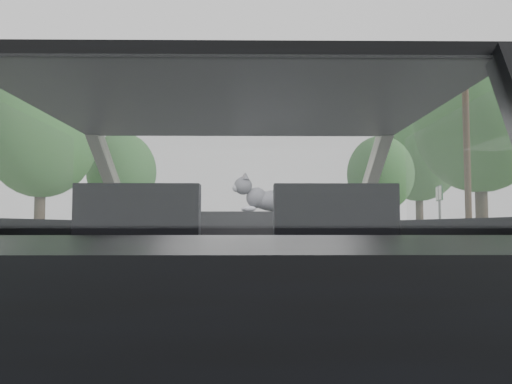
{
  "coord_description": "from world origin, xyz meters",
  "views": [
    {
      "loc": [
        0.06,
        -2.42,
        0.93
      ],
      "look_at": [
        0.09,
        0.52,
        1.12
      ],
      "focal_mm": 35.0,
      "sensor_mm": 36.0,
      "label": 1
    }
  ],
  "objects_px": {
    "subject_car": "(239,266)",
    "utility_pole": "(467,151)",
    "other_car": "(258,229)",
    "highway_sign": "(440,217)",
    "cat": "(281,200)"
  },
  "relations": [
    {
      "from": "subject_car",
      "to": "utility_pole",
      "type": "height_order",
      "value": "utility_pole"
    },
    {
      "from": "subject_car",
      "to": "utility_pole",
      "type": "bearing_deg",
      "value": 62.87
    },
    {
      "from": "other_car",
      "to": "subject_car",
      "type": "bearing_deg",
      "value": -79.76
    },
    {
      "from": "subject_car",
      "to": "utility_pole",
      "type": "relative_size",
      "value": 0.55
    },
    {
      "from": "subject_car",
      "to": "other_car",
      "type": "relative_size",
      "value": 0.94
    },
    {
      "from": "other_car",
      "to": "highway_sign",
      "type": "relative_size",
      "value": 1.79
    },
    {
      "from": "other_car",
      "to": "utility_pole",
      "type": "height_order",
      "value": "utility_pole"
    },
    {
      "from": "highway_sign",
      "to": "utility_pole",
      "type": "xyz_separation_m",
      "value": [
        0.81,
        -0.63,
        2.42
      ]
    },
    {
      "from": "highway_sign",
      "to": "utility_pole",
      "type": "distance_m",
      "value": 2.63
    },
    {
      "from": "subject_car",
      "to": "highway_sign",
      "type": "height_order",
      "value": "highway_sign"
    },
    {
      "from": "cat",
      "to": "utility_pole",
      "type": "height_order",
      "value": "utility_pole"
    },
    {
      "from": "cat",
      "to": "highway_sign",
      "type": "distance_m",
      "value": 17.04
    },
    {
      "from": "other_car",
      "to": "highway_sign",
      "type": "distance_m",
      "value": 8.77
    },
    {
      "from": "cat",
      "to": "highway_sign",
      "type": "relative_size",
      "value": 0.22
    },
    {
      "from": "cat",
      "to": "other_car",
      "type": "distance_m",
      "value": 21.16
    }
  ]
}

